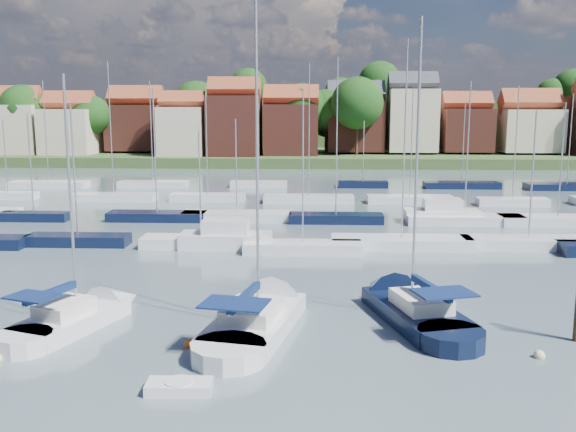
{
  "coord_description": "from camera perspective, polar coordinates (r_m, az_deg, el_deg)",
  "views": [
    {
      "loc": [
        1.58,
        -28.06,
        10.89
      ],
      "look_at": [
        -0.26,
        14.0,
        3.6
      ],
      "focal_mm": 40.0,
      "sensor_mm": 36.0,
      "label": 1
    }
  ],
  "objects": [
    {
      "name": "far_shore_town",
      "position": [
        160.85,
        2.75,
        7.58
      ],
      "size": [
        212.46,
        90.0,
        22.27
      ],
      "color": "#3F5028",
      "rests_on": "ground"
    },
    {
      "name": "buoy_c",
      "position": [
        30.22,
        -8.77,
        -11.41
      ],
      "size": [
        0.51,
        0.51,
        0.51
      ],
      "primitive_type": "sphere",
      "color": "#D85914",
      "rests_on": "ground"
    },
    {
      "name": "buoy_g",
      "position": [
        35.35,
        -20.25,
        -8.75
      ],
      "size": [
        0.55,
        0.55,
        0.55
      ],
      "primitive_type": "sphere",
      "color": "beige",
      "rests_on": "ground"
    },
    {
      "name": "ground",
      "position": [
        68.94,
        1.16,
        0.74
      ],
      "size": [
        260.0,
        260.0,
        0.0
      ],
      "primitive_type": "plane",
      "color": "#404D57",
      "rests_on": "ground"
    },
    {
      "name": "sailboat_navy",
      "position": [
        35.02,
        10.29,
        -7.85
      ],
      "size": [
        6.28,
        12.27,
        16.43
      ],
      "rotation": [
        0.0,
        0.0,
        1.85
      ],
      "color": "black",
      "rests_on": "ground"
    },
    {
      "name": "buoy_d",
      "position": [
        27.23,
        -4.01,
        -13.77
      ],
      "size": [
        0.41,
        0.41,
        0.41
      ],
      "primitive_type": "sphere",
      "color": "beige",
      "rests_on": "ground"
    },
    {
      "name": "sailboat_centre",
      "position": [
        33.29,
        -2.11,
        -8.64
      ],
      "size": [
        5.73,
        13.05,
        17.12
      ],
      "rotation": [
        0.0,
        0.0,
        1.38
      ],
      "color": "silver",
      "rests_on": "ground"
    },
    {
      "name": "buoy_e",
      "position": [
        36.41,
        7.34,
        -7.66
      ],
      "size": [
        0.54,
        0.54,
        0.54
      ],
      "primitive_type": "sphere",
      "color": "#D85914",
      "rests_on": "ground"
    },
    {
      "name": "buoy_f",
      "position": [
        30.71,
        21.42,
        -11.65
      ],
      "size": [
        0.5,
        0.5,
        0.5
      ],
      "primitive_type": "sphere",
      "color": "beige",
      "rests_on": "ground"
    },
    {
      "name": "tender",
      "position": [
        25.82,
        -9.65,
        -14.75
      ],
      "size": [
        2.55,
        1.25,
        0.54
      ],
      "rotation": [
        0.0,
        0.0,
        0.03
      ],
      "color": "silver",
      "rests_on": "ground"
    },
    {
      "name": "marina_field",
      "position": [
        64.07,
        2.76,
        0.42
      ],
      "size": [
        79.62,
        41.41,
        15.93
      ],
      "color": "silver",
      "rests_on": "ground"
    },
    {
      "name": "sailboat_left",
      "position": [
        34.42,
        -17.61,
        -8.46
      ],
      "size": [
        5.73,
        10.09,
        13.39
      ],
      "rotation": [
        0.0,
        0.0,
        1.23
      ],
      "color": "silver",
      "rests_on": "ground"
    }
  ]
}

